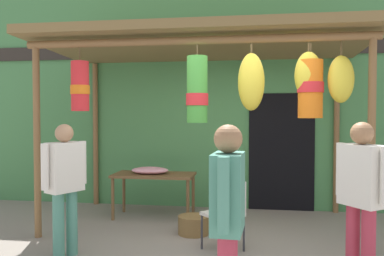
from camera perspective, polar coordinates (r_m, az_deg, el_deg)
ground_plane at (r=5.13m, az=3.92°, el=-16.76°), size 30.00×30.00×0.00m
shop_facade at (r=7.20m, az=5.54°, el=6.60°), size 10.46×0.29×4.46m
market_stall_canopy at (r=5.90m, az=2.64°, el=10.28°), size 4.71×2.51×2.79m
display_table at (r=6.50m, az=-5.38°, el=-7.12°), size 1.28×0.64×0.70m
flower_heap_on_table at (r=6.49m, az=-5.87°, el=-5.96°), size 0.59×0.42×0.11m
folding_chair at (r=4.92m, az=4.94°, el=-11.48°), size 0.57×0.57×0.84m
wicker_basket_by_table at (r=5.70m, az=0.22°, el=-13.52°), size 0.42×0.42×0.25m
wicker_basket_spare at (r=6.47m, az=4.59°, el=-11.68°), size 0.40×0.40×0.24m
vendor_in_orange at (r=3.07m, az=5.09°, el=-11.70°), size 0.24×0.59×1.57m
customer_foreground at (r=4.19m, az=22.77°, el=-8.14°), size 0.41×0.50×1.58m
shopper_by_bananas at (r=4.90m, az=-17.52°, el=-6.94°), size 0.38×0.53×1.53m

